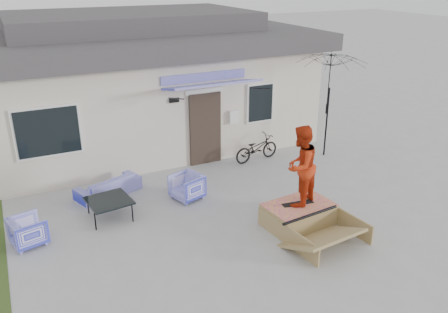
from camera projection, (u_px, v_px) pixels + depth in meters
name	position (u px, v px, depth m)	size (l,w,h in m)	color
ground	(249.00, 247.00, 9.49)	(90.00, 90.00, 0.00)	#9F9F9F
house	(135.00, 77.00, 15.40)	(10.80, 8.49, 4.10)	beige
loveseat	(108.00, 183.00, 11.59)	(1.64, 0.48, 0.64)	#242CBB
armchair_left	(28.00, 230.00, 9.48)	(0.66, 0.62, 0.68)	#242CBB
armchair_right	(187.00, 186.00, 11.37)	(0.69, 0.64, 0.71)	#242CBB
coffee_table	(110.00, 209.00, 10.54)	(0.92, 0.92, 0.46)	black
bicycle	(257.00, 146.00, 13.61)	(0.51, 1.47, 0.94)	black
patio_umbrella	(329.00, 99.00, 13.52)	(2.22, 2.08, 2.20)	black
skate_ramp	(298.00, 215.00, 10.25)	(1.46, 1.95, 0.49)	olive
skateboard	(298.00, 203.00, 10.19)	(0.72, 0.18, 0.05)	black
skater	(300.00, 165.00, 9.84)	(0.87, 0.68, 1.79)	#B52B0E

